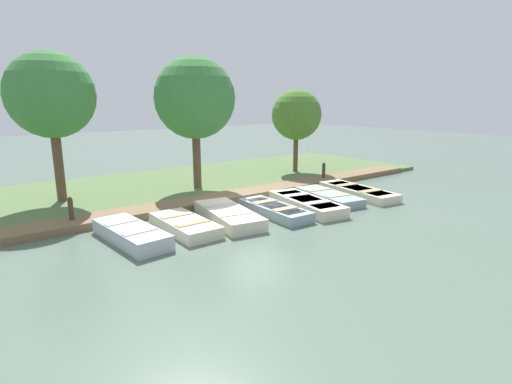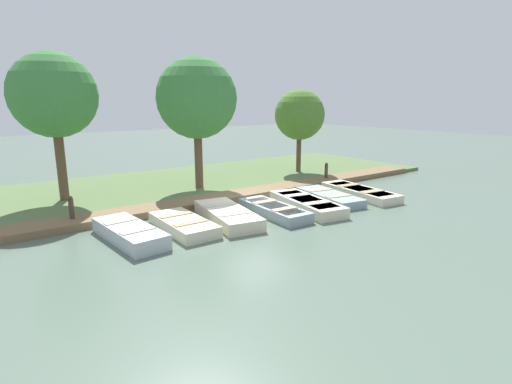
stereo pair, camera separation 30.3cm
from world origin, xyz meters
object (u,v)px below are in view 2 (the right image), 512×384
object	(u,v)px
rowboat_0	(129,233)
park_tree_center	(300,115)
park_tree_far_left	(54,96)
park_tree_left	(197,99)
rowboat_5	(329,197)
rowboat_6	(359,192)
rowboat_1	(183,224)
rowboat_2	(227,215)
mooring_post_near	(72,211)
rowboat_4	(307,204)
rowboat_3	(274,210)
mooring_post_far	(326,173)

from	to	relation	value
rowboat_0	park_tree_center	distance (m)	11.96
rowboat_0	park_tree_far_left	xyz separation A→B (m)	(-5.42, -0.56, 3.74)
park_tree_far_left	park_tree_left	world-z (taller)	park_tree_left
rowboat_5	park_tree_center	size ratio (longest dim) A/B	0.73
rowboat_6	park_tree_far_left	distance (m)	12.07
park_tree_center	rowboat_0	bearing A→B (deg)	-66.09
rowboat_0	park_tree_center	world-z (taller)	park_tree_center
rowboat_1	park_tree_far_left	bearing A→B (deg)	-157.83
park_tree_center	rowboat_2	bearing A→B (deg)	-57.35
rowboat_5	park_tree_left	world-z (taller)	park_tree_left
mooring_post_near	park_tree_left	distance (m)	6.80
rowboat_4	rowboat_3	bearing A→B (deg)	-84.13
rowboat_3	park_tree_left	bearing A→B (deg)	-174.19
rowboat_4	mooring_post_far	size ratio (longest dim) A/B	3.72
park_tree_left	park_tree_center	bearing A→B (deg)	93.28
park_tree_far_left	rowboat_3	bearing A→B (deg)	42.53
rowboat_3	park_tree_center	distance (m)	8.28
rowboat_2	park_tree_far_left	distance (m)	7.62
park_tree_center	park_tree_left	bearing A→B (deg)	-86.72
rowboat_6	park_tree_far_left	size ratio (longest dim) A/B	0.67
rowboat_4	park_tree_left	distance (m)	6.34
rowboat_3	park_tree_far_left	size ratio (longest dim) A/B	0.55
rowboat_3	mooring_post_near	xyz separation A→B (m)	(-2.77, -5.77, 0.30)
park_tree_left	park_tree_center	size ratio (longest dim) A/B	1.27
park_tree_left	park_tree_far_left	bearing A→B (deg)	-101.66
rowboat_6	rowboat_2	bearing A→B (deg)	-85.53
rowboat_3	rowboat_5	bearing A→B (deg)	97.61
rowboat_3	park_tree_left	distance (m)	6.05
mooring_post_far	park_tree_left	bearing A→B (deg)	-109.67
park_tree_far_left	park_tree_left	distance (m)	5.25
rowboat_3	mooring_post_near	world-z (taller)	mooring_post_near
mooring_post_near	park_tree_far_left	distance (m)	4.66
rowboat_1	rowboat_6	distance (m)	7.74
mooring_post_near	park_tree_left	size ratio (longest dim) A/B	0.17
rowboat_4	park_tree_center	world-z (taller)	park_tree_center
rowboat_1	rowboat_2	xyz separation A→B (m)	(-0.02, 1.57, 0.02)
mooring_post_far	rowboat_3	bearing A→B (deg)	-62.86
rowboat_0	rowboat_4	world-z (taller)	rowboat_0
mooring_post_near	park_tree_far_left	world-z (taller)	park_tree_far_left
park_tree_left	mooring_post_near	bearing A→B (deg)	-70.00
rowboat_0	mooring_post_near	bearing A→B (deg)	-162.10
rowboat_0	park_tree_far_left	size ratio (longest dim) A/B	0.54
mooring_post_near	park_tree_left	bearing A→B (deg)	110.00
rowboat_6	mooring_post_near	world-z (taller)	mooring_post_near
mooring_post_far	park_tree_far_left	bearing A→B (deg)	-105.93
rowboat_5	mooring_post_far	bearing A→B (deg)	145.76
rowboat_0	rowboat_2	size ratio (longest dim) A/B	0.89
rowboat_1	rowboat_2	distance (m)	1.57
rowboat_2	mooring_post_near	world-z (taller)	mooring_post_near
rowboat_2	mooring_post_far	distance (m)	7.45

